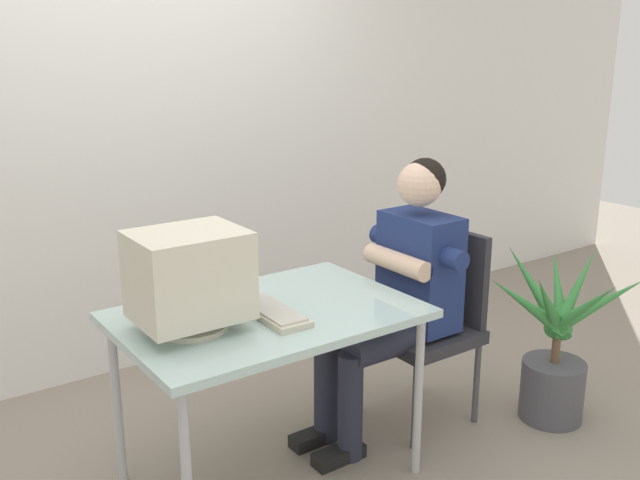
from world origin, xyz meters
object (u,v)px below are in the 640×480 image
office_chair (431,315)px  person_seated (399,289)px  crt_monitor (190,276)px  keyboard (270,311)px  potted_plant (556,350)px  desk (268,324)px

office_chair → person_seated: size_ratio=0.72×
crt_monitor → keyboard: size_ratio=0.97×
crt_monitor → potted_plant: bearing=-12.6°
keyboard → potted_plant: potted_plant is taller
desk → crt_monitor: bearing=180.0°
desk → office_chair: (0.91, 0.00, -0.17)m
keyboard → person_seated: size_ratio=0.33×
desk → potted_plant: size_ratio=1.37×
desk → office_chair: office_chair is taller
desk → keyboard: keyboard is taller
person_seated → crt_monitor: bearing=-179.7°
crt_monitor → potted_plant: size_ratio=0.48×
keyboard → office_chair: size_ratio=0.46×
keyboard → potted_plant: bearing=-13.8°
crt_monitor → person_seated: size_ratio=0.32×
crt_monitor → person_seated: (1.02, 0.00, -0.25)m
desk → crt_monitor: crt_monitor is taller
person_seated → keyboard: bearing=-176.5°
person_seated → office_chair: bearing=0.0°
desk → keyboard: 0.08m
keyboard → person_seated: 0.71m
office_chair → person_seated: person_seated is taller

